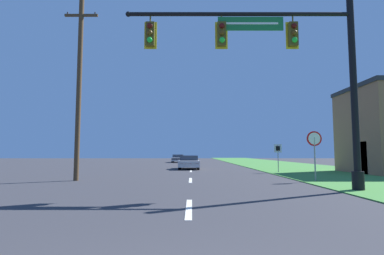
{
  "coord_description": "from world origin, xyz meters",
  "views": [
    {
      "loc": [
        0.08,
        -1.87,
        1.43
      ],
      "look_at": [
        0.0,
        28.32,
        4.01
      ],
      "focal_mm": 28.0,
      "sensor_mm": 36.0,
      "label": 1
    }
  ],
  "objects": [
    {
      "name": "car_ahead",
      "position": [
        -0.22,
        25.18,
        0.6
      ],
      "size": [
        1.89,
        4.24,
        1.19
      ],
      "color": "black",
      "rests_on": "ground"
    },
    {
      "name": "signal_mast",
      "position": [
        3.92,
        9.62,
        4.89
      ],
      "size": [
        9.19,
        0.47,
        7.79
      ],
      "color": "black",
      "rests_on": "grass_verge_right"
    },
    {
      "name": "stop_sign",
      "position": [
        6.3,
        13.33,
        1.86
      ],
      "size": [
        0.76,
        0.07,
        2.5
      ],
      "color": "gray",
      "rests_on": "grass_verge_right"
    },
    {
      "name": "grass_verge_right",
      "position": [
        10.5,
        30.0,
        0.02
      ],
      "size": [
        10.0,
        110.0,
        0.04
      ],
      "color": "#428438",
      "rests_on": "ground"
    },
    {
      "name": "road_center_line",
      "position": [
        0.0,
        22.0,
        0.01
      ],
      "size": [
        0.16,
        34.8,
        0.01
      ],
      "color": "silver",
      "rests_on": "ground"
    },
    {
      "name": "far_car",
      "position": [
        -2.05,
        44.14,
        0.61
      ],
      "size": [
        1.82,
        4.62,
        1.19
      ],
      "color": "black",
      "rests_on": "ground"
    },
    {
      "name": "route_sign_post",
      "position": [
        6.39,
        20.13,
        1.53
      ],
      "size": [
        0.55,
        0.06,
        2.03
      ],
      "color": "gray",
      "rests_on": "grass_verge_right"
    },
    {
      "name": "utility_pole_near",
      "position": [
        -5.95,
        13.83,
        5.06
      ],
      "size": [
        1.8,
        0.26,
        9.81
      ],
      "color": "#4C3823",
      "rests_on": "ground"
    }
  ]
}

